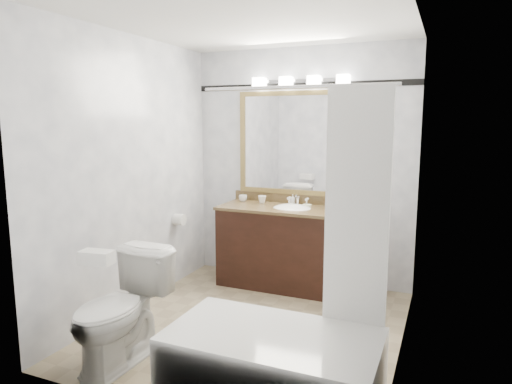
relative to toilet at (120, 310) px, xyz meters
The scene contains 14 objects.
room 1.40m from the toilet, 55.35° to the left, with size 2.42×2.62×2.52m.
vanity 2.04m from the toilet, 71.83° to the left, with size 1.53×0.58×0.97m.
mirror 2.54m from the toilet, 73.90° to the left, with size 1.40×0.04×1.10m.
vanity_light_bar 2.83m from the toilet, 73.51° to the left, with size 1.02×0.14×0.12m.
accent_stripe 2.86m from the toilet, 73.97° to the left, with size 2.40×0.01×0.06m, color black.
bathtub 1.20m from the toilet, ahead, with size 1.30×0.75×1.96m.
tp_roll 1.69m from the toilet, 107.64° to the left, with size 0.12×0.12×0.11m, color white.
toilet is the anchor object (origin of this frame).
tissue_box 0.49m from the toilet, 90.00° to the right, with size 0.22×0.12×0.09m, color white.
coffee_maker 2.40m from the toilet, 59.83° to the left, with size 0.20×0.23×0.36m.
cup_left 2.14m from the toilet, 89.69° to the left, with size 0.09×0.09×0.07m, color white.
cup_right 2.14m from the toilet, 83.16° to the left, with size 0.09×0.09×0.08m, color white.
soap_bottle_a 2.28m from the toilet, 75.19° to the left, with size 0.05×0.05×0.10m, color white.
soap_bar 2.24m from the toilet, 69.67° to the left, with size 0.09×0.05×0.03m, color beige.
Camera 1 is at (1.46, -3.38, 1.74)m, focal length 32.00 mm.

